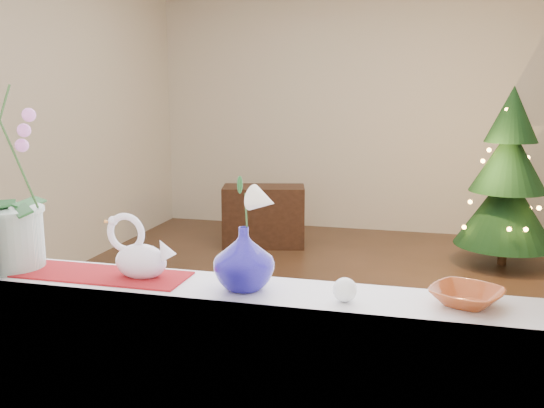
% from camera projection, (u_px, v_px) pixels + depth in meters
% --- Properties ---
extents(ground, '(5.00, 5.00, 0.00)m').
position_uv_depth(ground, '(320.00, 305.00, 4.34)').
color(ground, '#322214').
rests_on(ground, ground).
extents(wall_back, '(4.50, 0.10, 2.70)m').
position_uv_depth(wall_back, '(364.00, 106.00, 6.47)').
color(wall_back, beige).
rests_on(wall_back, ground).
extents(wall_front, '(4.50, 0.10, 2.70)m').
position_uv_depth(wall_front, '(171.00, 152.00, 1.72)').
color(wall_front, beige).
rests_on(wall_front, ground).
extents(wall_left, '(0.10, 5.00, 2.70)m').
position_uv_depth(wall_left, '(34.00, 112.00, 4.65)').
color(wall_left, beige).
rests_on(wall_left, ground).
extents(windowsill, '(2.20, 0.26, 0.04)m').
position_uv_depth(windowsill, '(192.00, 289.00, 1.92)').
color(windowsill, white).
rests_on(windowsill, window_apron).
extents(window_frame, '(2.22, 0.06, 1.60)m').
position_uv_depth(window_frame, '(172.00, 25.00, 1.68)').
color(window_frame, white).
rests_on(window_frame, windowsill).
extents(runner, '(0.70, 0.20, 0.01)m').
position_uv_depth(runner, '(85.00, 273.00, 2.01)').
color(runner, maroon).
rests_on(runner, windowsill).
extents(orchid_pot, '(0.31, 0.31, 0.69)m').
position_uv_depth(orchid_pot, '(4.00, 168.00, 2.01)').
color(orchid_pot, white).
rests_on(orchid_pot, windowsill).
extents(swan, '(0.25, 0.15, 0.20)m').
position_uv_depth(swan, '(140.00, 248.00, 1.95)').
color(swan, silver).
rests_on(swan, windowsill).
extents(blue_vase, '(0.26, 0.26, 0.22)m').
position_uv_depth(blue_vase, '(244.00, 254.00, 1.84)').
color(blue_vase, navy).
rests_on(blue_vase, windowsill).
extents(lily, '(0.12, 0.07, 0.17)m').
position_uv_depth(lily, '(243.00, 190.00, 1.81)').
color(lily, white).
rests_on(lily, blue_vase).
extents(paperweight, '(0.07, 0.07, 0.07)m').
position_uv_depth(paperweight, '(345.00, 290.00, 1.75)').
color(paperweight, white).
rests_on(paperweight, windowsill).
extents(amber_dish, '(0.22, 0.22, 0.04)m').
position_uv_depth(amber_dish, '(467.00, 298.00, 1.72)').
color(amber_dish, '#A0421B').
rests_on(amber_dish, windowsill).
extents(xmas_tree, '(1.05, 1.05, 1.56)m').
position_uv_depth(xmas_tree, '(508.00, 177.00, 5.21)').
color(xmas_tree, black).
rests_on(xmas_tree, ground).
extents(side_table, '(0.86, 0.57, 0.59)m').
position_uv_depth(side_table, '(264.00, 216.00, 5.95)').
color(side_table, black).
rests_on(side_table, ground).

